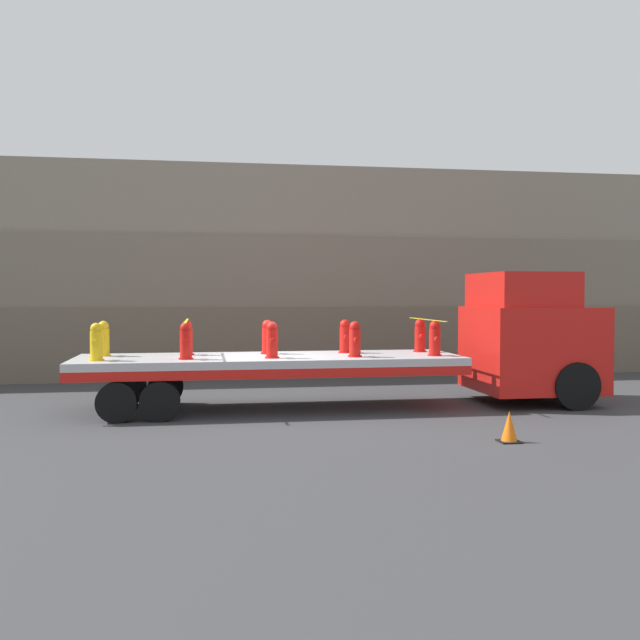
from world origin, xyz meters
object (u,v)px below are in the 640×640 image
flatbed_trailer (249,366)px  fire_hydrant_yellow_near_0 (96,342)px  fire_hydrant_red_near_1 (186,341)px  fire_hydrant_red_far_4 (420,336)px  fire_hydrant_red_far_3 (345,337)px  fire_hydrant_red_near_4 (435,339)px  fire_hydrant_yellow_far_0 (104,339)px  traffic_cone (509,427)px  fire_hydrant_red_far_1 (187,338)px  fire_hydrant_red_far_2 (267,337)px  fire_hydrant_red_near_2 (272,341)px  fire_hydrant_red_near_3 (355,340)px  truck_cab (534,337)px

flatbed_trailer → fire_hydrant_yellow_near_0: (-3.20, -0.56, 0.60)m
fire_hydrant_red_near_1 → fire_hydrant_red_far_4: same height
flatbed_trailer → fire_hydrant_red_far_4: bearing=7.7°
fire_hydrant_red_far_3 → fire_hydrant_red_near_4: same height
fire_hydrant_yellow_far_0 → fire_hydrant_red_far_4: size_ratio=1.00×
fire_hydrant_red_near_4 → traffic_cone: size_ratio=1.45×
fire_hydrant_red_near_1 → fire_hydrant_red_far_3: bearing=16.9°
fire_hydrant_red_far_1 → fire_hydrant_red_far_3: same height
fire_hydrant_red_far_2 → traffic_cone: (3.81, -4.81, -1.32)m
flatbed_trailer → fire_hydrant_yellow_near_0: size_ratio=10.81×
flatbed_trailer → fire_hydrant_red_far_3: fire_hydrant_red_far_3 is taller
flatbed_trailer → fire_hydrant_yellow_far_0: bearing=170.1°
fire_hydrant_red_near_1 → fire_hydrant_yellow_near_0: bearing=180.0°
fire_hydrant_yellow_far_0 → fire_hydrant_red_near_2: same height
fire_hydrant_red_far_1 → fire_hydrant_red_far_4: 5.51m
traffic_cone → fire_hydrant_red_near_4: bearing=92.0°
fire_hydrant_red_near_3 → fire_hydrant_red_far_1: bearing=163.1°
flatbed_trailer → fire_hydrant_yellow_far_0: size_ratio=10.81×
flatbed_trailer → fire_hydrant_red_far_4: (4.15, 0.56, 0.60)m
fire_hydrant_yellow_near_0 → fire_hydrant_red_near_1: 1.84m
truck_cab → fire_hydrant_yellow_far_0: bearing=176.8°
fire_hydrant_red_far_3 → fire_hydrant_yellow_far_0: bearing=180.0°
fire_hydrant_yellow_near_0 → fire_hydrant_yellow_far_0: same height
truck_cab → fire_hydrant_red_near_4: 2.71m
fire_hydrant_yellow_far_0 → fire_hydrant_red_far_3: size_ratio=1.00×
fire_hydrant_yellow_far_0 → fire_hydrant_red_near_4: size_ratio=1.00×
fire_hydrant_red_near_3 → fire_hydrant_red_far_3: bearing=90.0°
fire_hydrant_yellow_near_0 → fire_hydrant_red_far_2: same height
fire_hydrant_yellow_near_0 → fire_hydrant_red_near_3: 5.51m
truck_cab → flatbed_trailer: 6.83m
fire_hydrant_red_far_2 → fire_hydrant_yellow_far_0: bearing=180.0°
fire_hydrant_yellow_near_0 → fire_hydrant_red_far_4: (7.35, 1.11, 0.00)m
truck_cab → traffic_cone: bearing=-120.7°
fire_hydrant_yellow_near_0 → fire_hydrant_red_near_4: same height
fire_hydrant_red_near_1 → flatbed_trailer: bearing=22.2°
fire_hydrant_red_near_1 → fire_hydrant_red_far_2: size_ratio=1.00×
fire_hydrant_red_near_1 → fire_hydrant_red_near_4: bearing=0.0°
flatbed_trailer → fire_hydrant_red_far_1: bearing=157.8°
fire_hydrant_red_far_1 → traffic_cone: size_ratio=1.45×
fire_hydrant_red_near_1 → fire_hydrant_red_near_2: bearing=0.0°
fire_hydrant_red_far_1 → fire_hydrant_yellow_near_0: bearing=-148.8°
fire_hydrant_red_near_1 → fire_hydrant_red_near_4: 5.51m
fire_hydrant_red_far_3 → fire_hydrant_red_near_3: bearing=-90.0°
fire_hydrant_yellow_near_0 → traffic_cone: 8.45m
flatbed_trailer → fire_hydrant_red_far_4: 4.23m
fire_hydrant_yellow_far_0 → fire_hydrant_red_far_4: (7.35, 0.00, 0.00)m
fire_hydrant_red_far_1 → truck_cab: bearing=-3.9°
truck_cab → fire_hydrant_yellow_far_0: size_ratio=3.91×
truck_cab → flatbed_trailer: bearing=180.0°
fire_hydrant_red_far_1 → fire_hydrant_red_far_3: size_ratio=1.00×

